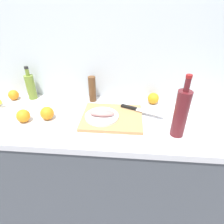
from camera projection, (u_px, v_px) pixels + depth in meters
ground_plane at (102, 202)px, 1.68m from camera, size 12.00×12.00×0.00m
back_wall at (103, 50)px, 1.30m from camera, size 3.20×0.05×2.50m
kitchen_counter at (100, 167)px, 1.44m from camera, size 2.00×0.60×0.90m
cutting_board at (112, 117)px, 1.20m from camera, size 0.38×0.31×0.02m
white_plate at (102, 116)px, 1.18m from camera, size 0.21×0.21×0.01m
fish_fillet at (102, 113)px, 1.16m from camera, size 0.16×0.07×0.04m
chef_knife at (136, 109)px, 1.25m from camera, size 0.28×0.13×0.02m
olive_oil_bottle at (31, 86)px, 1.39m from camera, size 0.06×0.06×0.25m
wine_bottle at (181, 113)px, 0.99m from camera, size 0.07×0.07×0.35m
orange_0 at (14, 95)px, 1.41m from camera, size 0.08×0.08×0.08m
orange_1 at (23, 116)px, 1.15m from camera, size 0.08×0.08×0.08m
orange_2 at (153, 98)px, 1.35m from camera, size 0.08×0.08×0.08m
orange_3 at (47, 113)px, 1.18m from camera, size 0.08×0.08×0.08m
pepper_mill at (92, 89)px, 1.36m from camera, size 0.05×0.05×0.19m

